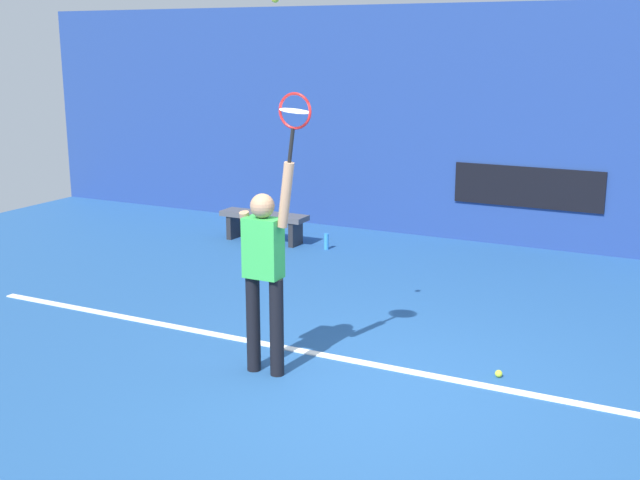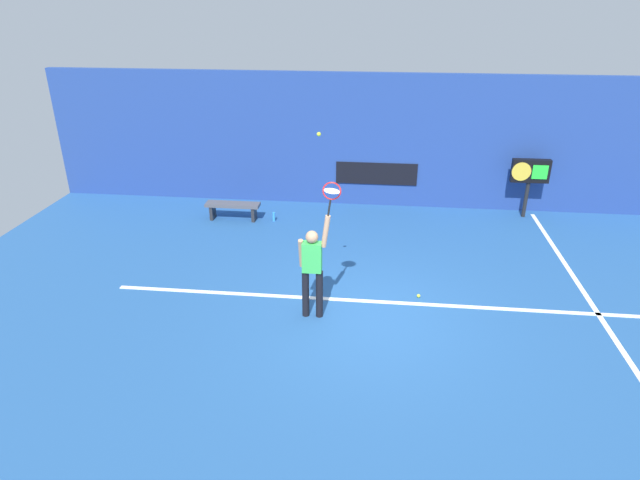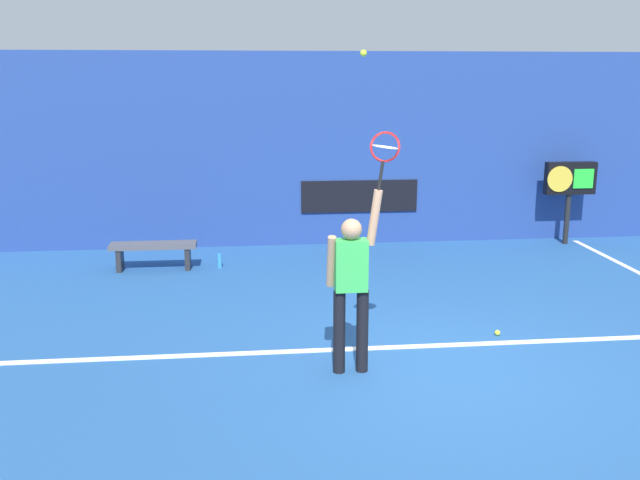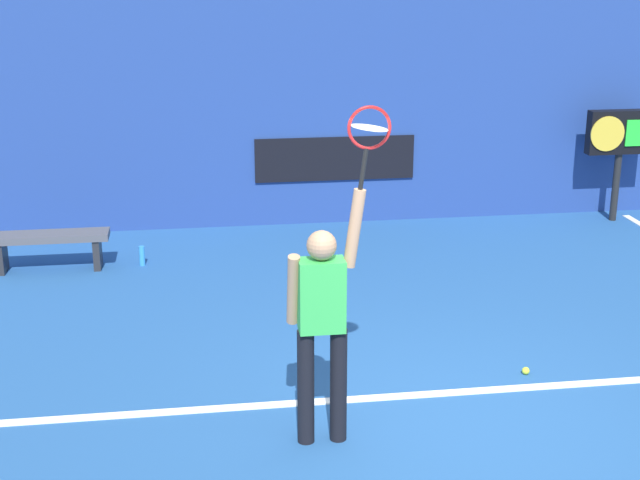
{
  "view_description": "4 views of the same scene",
  "coord_description": "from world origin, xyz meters",
  "px_view_note": "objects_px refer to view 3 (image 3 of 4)",
  "views": [
    {
      "loc": [
        2.61,
        -6.11,
        2.99
      ],
      "look_at": [
        -0.65,
        0.29,
        1.23
      ],
      "focal_mm": 45.52,
      "sensor_mm": 36.0,
      "label": 1
    },
    {
      "loc": [
        0.04,
        -8.46,
        5.39
      ],
      "look_at": [
        -0.98,
        0.64,
        1.2
      ],
      "focal_mm": 30.43,
      "sensor_mm": 36.0,
      "label": 2
    },
    {
      "loc": [
        -2.1,
        -7.05,
        3.14
      ],
      "look_at": [
        -1.28,
        0.71,
        1.29
      ],
      "focal_mm": 39.26,
      "sensor_mm": 36.0,
      "label": 3
    },
    {
      "loc": [
        -1.93,
        -6.17,
        3.57
      ],
      "look_at": [
        -0.96,
        0.53,
        1.43
      ],
      "focal_mm": 50.59,
      "sensor_mm": 36.0,
      "label": 4
    }
  ],
  "objects_px": {
    "tennis_player": "(351,282)",
    "court_bench": "(154,250)",
    "tennis_racket": "(385,150)",
    "scoreboard_clock": "(570,181)",
    "water_bottle": "(220,261)",
    "tennis_ball": "(363,53)",
    "spare_ball": "(497,333)"
  },
  "relations": [
    {
      "from": "tennis_player",
      "to": "court_bench",
      "type": "xyz_separation_m",
      "value": [
        -2.62,
        4.37,
        -0.67
      ]
    },
    {
      "from": "tennis_player",
      "to": "tennis_racket",
      "type": "bearing_deg",
      "value": -0.74
    },
    {
      "from": "tennis_racket",
      "to": "scoreboard_clock",
      "type": "distance_m",
      "value": 7.2
    },
    {
      "from": "court_bench",
      "to": "water_bottle",
      "type": "bearing_deg",
      "value": 0.0
    },
    {
      "from": "tennis_racket",
      "to": "tennis_ball",
      "type": "relative_size",
      "value": 9.11
    },
    {
      "from": "tennis_racket",
      "to": "tennis_ball",
      "type": "distance_m",
      "value": 0.98
    },
    {
      "from": "tennis_ball",
      "to": "spare_ball",
      "type": "relative_size",
      "value": 1.0
    },
    {
      "from": "tennis_ball",
      "to": "spare_ball",
      "type": "xyz_separation_m",
      "value": [
        1.86,
        0.79,
        -3.31
      ]
    },
    {
      "from": "tennis_player",
      "to": "tennis_ball",
      "type": "height_order",
      "value": "tennis_ball"
    },
    {
      "from": "scoreboard_clock",
      "to": "tennis_player",
      "type": "bearing_deg",
      "value": -132.46
    },
    {
      "from": "scoreboard_clock",
      "to": "water_bottle",
      "type": "xyz_separation_m",
      "value": [
        -6.49,
        -1.02,
        -1.08
      ]
    },
    {
      "from": "tennis_racket",
      "to": "spare_ball",
      "type": "bearing_deg",
      "value": 27.98
    },
    {
      "from": "water_bottle",
      "to": "spare_ball",
      "type": "height_order",
      "value": "water_bottle"
    },
    {
      "from": "court_bench",
      "to": "spare_ball",
      "type": "height_order",
      "value": "court_bench"
    },
    {
      "from": "tennis_racket",
      "to": "scoreboard_clock",
      "type": "relative_size",
      "value": 0.4
    },
    {
      "from": "tennis_racket",
      "to": "water_bottle",
      "type": "relative_size",
      "value": 2.58
    },
    {
      "from": "scoreboard_clock",
      "to": "court_bench",
      "type": "distance_m",
      "value": 7.67
    },
    {
      "from": "tennis_player",
      "to": "water_bottle",
      "type": "relative_size",
      "value": 8.3
    },
    {
      "from": "court_bench",
      "to": "scoreboard_clock",
      "type": "bearing_deg",
      "value": 7.72
    },
    {
      "from": "tennis_player",
      "to": "tennis_ball",
      "type": "xyz_separation_m",
      "value": [
        0.11,
        0.07,
        2.33
      ]
    },
    {
      "from": "tennis_ball",
      "to": "water_bottle",
      "type": "height_order",
      "value": "tennis_ball"
    },
    {
      "from": "water_bottle",
      "to": "spare_ball",
      "type": "relative_size",
      "value": 3.53
    },
    {
      "from": "tennis_racket",
      "to": "court_bench",
      "type": "xyz_separation_m",
      "value": [
        -2.95,
        4.38,
        -2.05
      ]
    },
    {
      "from": "tennis_racket",
      "to": "spare_ball",
      "type": "height_order",
      "value": "tennis_racket"
    },
    {
      "from": "tennis_player",
      "to": "spare_ball",
      "type": "bearing_deg",
      "value": 23.78
    },
    {
      "from": "tennis_player",
      "to": "tennis_racket",
      "type": "distance_m",
      "value": 1.42
    },
    {
      "from": "court_bench",
      "to": "spare_ball",
      "type": "xyz_separation_m",
      "value": [
        4.59,
        -3.5,
        -0.3
      ]
    },
    {
      "from": "water_bottle",
      "to": "court_bench",
      "type": "bearing_deg",
      "value": 180.0
    },
    {
      "from": "tennis_player",
      "to": "water_bottle",
      "type": "distance_m",
      "value": 4.72
    },
    {
      "from": "tennis_ball",
      "to": "scoreboard_clock",
      "type": "relative_size",
      "value": 0.04
    },
    {
      "from": "tennis_ball",
      "to": "court_bench",
      "type": "distance_m",
      "value": 5.91
    },
    {
      "from": "spare_ball",
      "to": "tennis_ball",
      "type": "bearing_deg",
      "value": -156.82
    }
  ]
}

